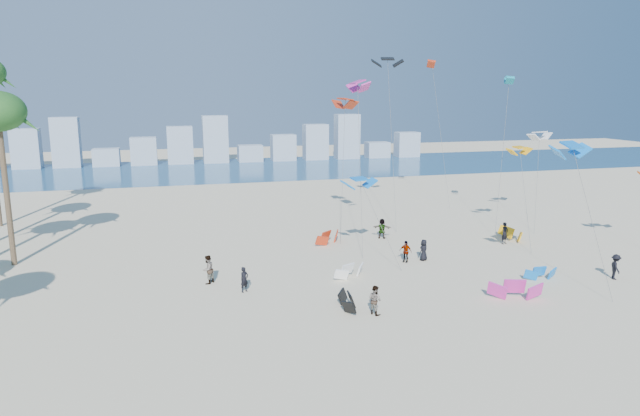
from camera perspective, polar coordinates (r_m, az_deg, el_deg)
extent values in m
plane|color=beige|center=(26.00, 2.97, -17.12)|extent=(220.00, 220.00, 0.00)
plane|color=navy|center=(94.76, -10.69, 3.78)|extent=(220.00, 220.00, 0.00)
imported|color=black|center=(36.61, -7.60, -7.12)|extent=(0.71, 0.65, 1.63)
imported|color=gray|center=(32.95, 5.52, -9.15)|extent=(0.94, 1.02, 1.70)
imported|color=black|center=(43.57, 10.35, -4.16)|extent=(0.95, 0.85, 1.63)
imported|color=gray|center=(42.93, 8.57, -4.33)|extent=(0.95, 0.98, 1.64)
imported|color=black|center=(43.53, 27.51, -5.26)|extent=(1.02, 1.28, 1.73)
imported|color=gray|center=(49.56, 6.23, -2.06)|extent=(1.69, 1.19, 1.75)
imported|color=black|center=(49.95, 18.04, -2.42)|extent=(0.77, 0.63, 1.82)
imported|color=gray|center=(38.50, -11.19, -6.07)|extent=(1.16, 1.18, 1.92)
cylinder|color=#595959|center=(41.61, 6.03, -1.58)|extent=(1.95, 3.90, 6.15)
cylinder|color=#595959|center=(48.83, 2.31, 3.84)|extent=(1.79, 4.56, 11.87)
cylinder|color=#595959|center=(49.88, 19.88, 0.96)|extent=(2.09, 5.55, 7.82)
cylinder|color=#595959|center=(44.38, 4.05, 3.96)|extent=(0.81, 4.12, 13.27)
cylinder|color=#595959|center=(52.86, 17.80, 4.95)|extent=(2.60, 3.30, 13.82)
cylinder|color=#595959|center=(52.87, 7.22, 6.33)|extent=(0.49, 4.31, 15.51)
cylinder|color=#595959|center=(56.28, 20.93, 2.51)|extent=(2.86, 4.21, 8.76)
cylinder|color=#595959|center=(38.63, 25.62, -1.32)|extent=(1.30, 3.28, 9.26)
cylinder|color=#595959|center=(63.02, 12.02, 7.11)|extent=(1.74, 2.33, 15.75)
cylinder|color=brown|center=(46.56, -28.94, 1.58)|extent=(0.40, 0.40, 11.16)
cube|color=#9EADBF|center=(106.45, -27.36, 5.31)|extent=(4.40, 3.00, 6.60)
cube|color=#9EADBF|center=(105.24, -24.10, 6.03)|extent=(4.40, 3.00, 8.40)
cube|color=#9EADBF|center=(104.71, -20.62, 4.79)|extent=(4.40, 3.00, 3.00)
cube|color=#9EADBF|center=(104.21, -17.25, 5.47)|extent=(4.40, 3.00, 4.80)
cube|color=#9EADBF|center=(104.09, -13.85, 6.15)|extent=(4.40, 3.00, 6.60)
cube|color=#9EADBF|center=(104.34, -10.45, 6.80)|extent=(4.40, 3.00, 8.40)
cube|color=#9EADBF|center=(105.28, -7.02, 5.47)|extent=(4.40, 3.00, 3.00)
cube|color=#9EADBF|center=(106.24, -3.71, 6.07)|extent=(4.40, 3.00, 4.80)
cube|color=#9EADBF|center=(107.56, -0.45, 6.64)|extent=(4.40, 3.00, 6.60)
cube|color=#9EADBF|center=(109.22, 2.72, 7.18)|extent=(4.40, 3.00, 8.40)
cube|color=#9EADBF|center=(111.50, 5.76, 5.83)|extent=(4.40, 3.00, 3.00)
cube|color=#9EADBF|center=(113.77, 8.70, 6.33)|extent=(4.40, 3.00, 4.80)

